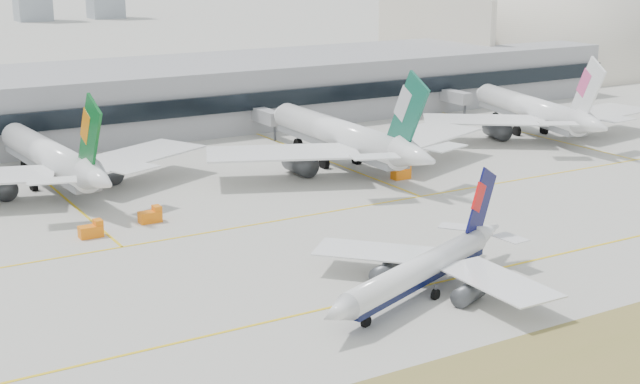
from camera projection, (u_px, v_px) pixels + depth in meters
ground at (391, 276)px, 118.69m from camera, size 3000.00×3000.00×0.00m
taxiing_airliner at (424, 269)px, 111.92m from camera, size 39.20×33.12×13.78m
widebody_eva at (52, 159)px, 160.73m from camera, size 57.51×56.39×20.54m
widebody_cathay at (344, 138)px, 176.67m from camera, size 62.51×60.97×22.28m
widebody_china_air at (534, 112)px, 207.11m from camera, size 57.77×57.53×21.14m
terminal at (115, 100)px, 212.03m from camera, size 280.00×43.10×15.00m
hangar at (534, 75)px, 306.68m from camera, size 91.00×60.00×60.00m
gse_b at (92, 230)px, 134.65m from camera, size 3.55×2.00×2.60m
gse_c at (402, 173)px, 168.91m from camera, size 3.55×2.00×2.60m
gse_extra at (151, 216)px, 141.98m from camera, size 3.55×2.00×2.60m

